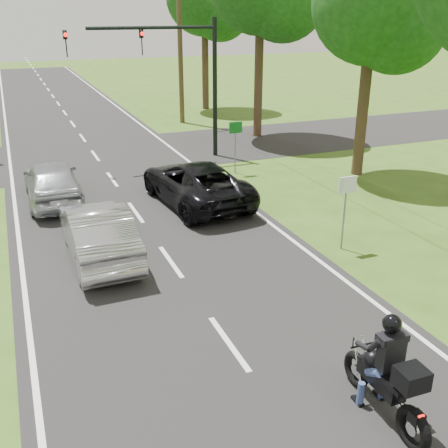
{
  "coord_description": "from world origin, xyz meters",
  "views": [
    {
      "loc": [
        -3.45,
        -8.17,
        6.2
      ],
      "look_at": [
        1.13,
        3.0,
        1.3
      ],
      "focal_mm": 42.0,
      "sensor_mm": 36.0,
      "label": 1
    }
  ],
  "objects_px": {
    "silver_suv": "(52,181)",
    "utility_pole_far": "(180,33)",
    "silver_sedan": "(98,232)",
    "sign_green": "(236,135)",
    "sign_white": "(346,195)",
    "traffic_signal": "(174,64)",
    "motorcycle_rider": "(388,379)",
    "dark_suv": "(195,183)"
  },
  "relations": [
    {
      "from": "silver_suv",
      "to": "utility_pole_far",
      "type": "bearing_deg",
      "value": -125.74
    },
    {
      "from": "utility_pole_far",
      "to": "silver_suv",
      "type": "bearing_deg",
      "value": -125.87
    },
    {
      "from": "silver_suv",
      "to": "utility_pole_far",
      "type": "xyz_separation_m",
      "value": [
        8.58,
        11.87,
        4.32
      ]
    },
    {
      "from": "silver_sedan",
      "to": "sign_green",
      "type": "xyz_separation_m",
      "value": [
        6.59,
        5.98,
        0.85
      ]
    },
    {
      "from": "sign_white",
      "to": "sign_green",
      "type": "distance_m",
      "value": 8.0
    },
    {
      "from": "silver_suv",
      "to": "sign_white",
      "type": "relative_size",
      "value": 2.08
    },
    {
      "from": "silver_suv",
      "to": "silver_sedan",
      "type": "bearing_deg",
      "value": 97.81
    },
    {
      "from": "silver_suv",
      "to": "traffic_signal",
      "type": "xyz_separation_m",
      "value": [
        5.72,
        3.87,
        3.37
      ]
    },
    {
      "from": "motorcycle_rider",
      "to": "utility_pole_far",
      "type": "distance_m",
      "value": 25.65
    },
    {
      "from": "silver_suv",
      "to": "traffic_signal",
      "type": "relative_size",
      "value": 0.69
    },
    {
      "from": "traffic_signal",
      "to": "motorcycle_rider",
      "type": "bearing_deg",
      "value": -95.96
    },
    {
      "from": "silver_sedan",
      "to": "traffic_signal",
      "type": "xyz_separation_m",
      "value": [
        5.03,
        9.0,
        3.39
      ]
    },
    {
      "from": "silver_sedan",
      "to": "sign_green",
      "type": "bearing_deg",
      "value": -138.36
    },
    {
      "from": "motorcycle_rider",
      "to": "silver_sedan",
      "type": "relative_size",
      "value": 0.5
    },
    {
      "from": "silver_sedan",
      "to": "dark_suv",
      "type": "bearing_deg",
      "value": -141.26
    },
    {
      "from": "dark_suv",
      "to": "silver_sedan",
      "type": "xyz_separation_m",
      "value": [
        -3.86,
        -3.16,
        0.01
      ]
    },
    {
      "from": "motorcycle_rider",
      "to": "dark_suv",
      "type": "relative_size",
      "value": 0.42
    },
    {
      "from": "traffic_signal",
      "to": "utility_pole_far",
      "type": "relative_size",
      "value": 0.64
    },
    {
      "from": "utility_pole_far",
      "to": "sign_white",
      "type": "bearing_deg",
      "value": -94.51
    },
    {
      "from": "silver_sedan",
      "to": "silver_suv",
      "type": "height_order",
      "value": "silver_suv"
    },
    {
      "from": "silver_sedan",
      "to": "motorcycle_rider",
      "type": "bearing_deg",
      "value": 112.02
    },
    {
      "from": "sign_white",
      "to": "sign_green",
      "type": "relative_size",
      "value": 1.0
    },
    {
      "from": "sign_green",
      "to": "dark_suv",
      "type": "bearing_deg",
      "value": -134.09
    },
    {
      "from": "motorcycle_rider",
      "to": "sign_white",
      "type": "xyz_separation_m",
      "value": [
        3.12,
        5.83,
        0.85
      ]
    },
    {
      "from": "dark_suv",
      "to": "sign_white",
      "type": "relative_size",
      "value": 2.47
    },
    {
      "from": "traffic_signal",
      "to": "sign_green",
      "type": "relative_size",
      "value": 3.0
    },
    {
      "from": "sign_green",
      "to": "utility_pole_far",
      "type": "bearing_deg",
      "value": 83.27
    },
    {
      "from": "silver_suv",
      "to": "motorcycle_rider",
      "type": "bearing_deg",
      "value": 107.1
    },
    {
      "from": "motorcycle_rider",
      "to": "sign_white",
      "type": "relative_size",
      "value": 1.04
    },
    {
      "from": "traffic_signal",
      "to": "utility_pole_far",
      "type": "distance_m",
      "value": 8.55
    },
    {
      "from": "sign_white",
      "to": "dark_suv",
      "type": "bearing_deg",
      "value": 115.99
    },
    {
      "from": "dark_suv",
      "to": "sign_green",
      "type": "height_order",
      "value": "sign_green"
    },
    {
      "from": "traffic_signal",
      "to": "utility_pole_far",
      "type": "bearing_deg",
      "value": 70.32
    },
    {
      "from": "silver_sedan",
      "to": "sign_white",
      "type": "height_order",
      "value": "sign_white"
    },
    {
      "from": "motorcycle_rider",
      "to": "traffic_signal",
      "type": "relative_size",
      "value": 0.35
    },
    {
      "from": "motorcycle_rider",
      "to": "silver_sedan",
      "type": "distance_m",
      "value": 8.5
    },
    {
      "from": "utility_pole_far",
      "to": "sign_green",
      "type": "height_order",
      "value": "utility_pole_far"
    },
    {
      "from": "motorcycle_rider",
      "to": "dark_suv",
      "type": "height_order",
      "value": "motorcycle_rider"
    },
    {
      "from": "dark_suv",
      "to": "traffic_signal",
      "type": "xyz_separation_m",
      "value": [
        1.16,
        5.83,
        3.39
      ]
    },
    {
      "from": "motorcycle_rider",
      "to": "sign_green",
      "type": "xyz_separation_m",
      "value": [
        3.32,
        13.83,
        0.85
      ]
    },
    {
      "from": "silver_sedan",
      "to": "sign_white",
      "type": "bearing_deg",
      "value": 161.87
    },
    {
      "from": "silver_suv",
      "to": "sign_white",
      "type": "distance_m",
      "value": 10.1
    }
  ]
}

